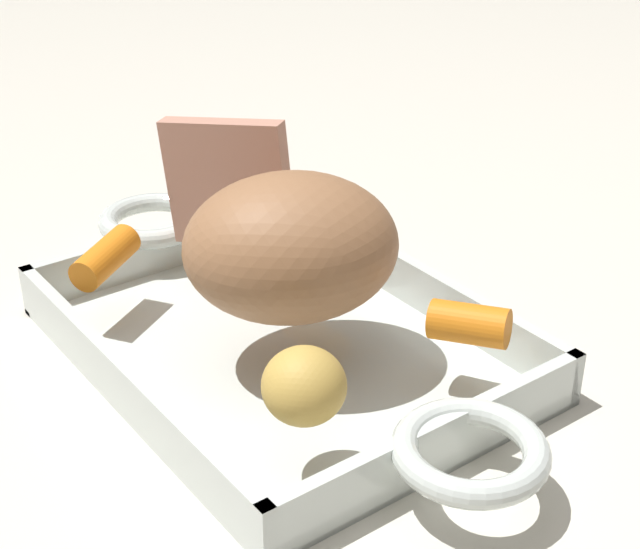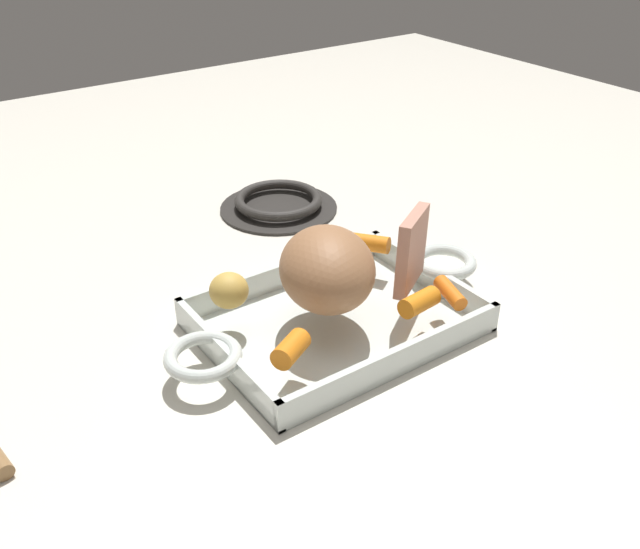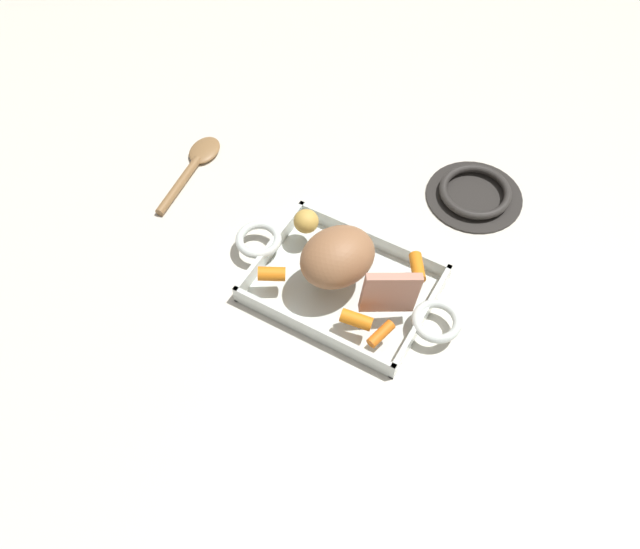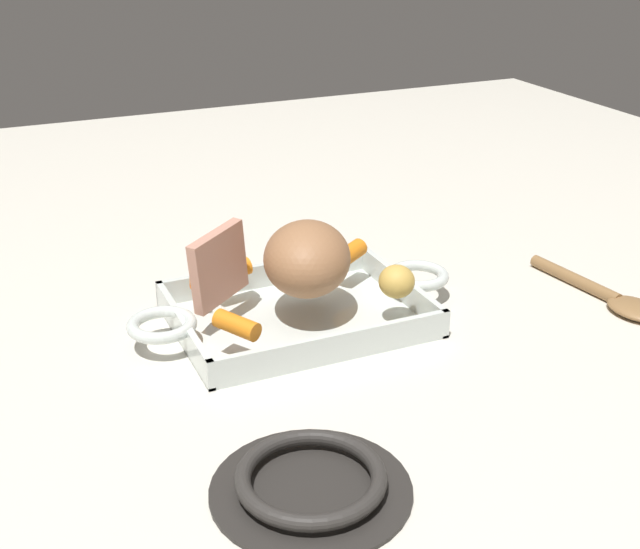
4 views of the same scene
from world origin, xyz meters
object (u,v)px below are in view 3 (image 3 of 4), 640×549
Objects in this scene: roasting_dish at (343,285)px; serving_spoon at (195,163)px; baby_carrot_southeast at (381,334)px; potato_halved at (306,221)px; roast_slice_thin at (390,293)px; stove_burner_rear at (475,194)px; pork_roast at (339,255)px; baby_carrot_short at (272,274)px; baby_carrot_northwest at (356,320)px; baby_carrot_center_right at (417,267)px.

serving_spoon is at bearing 163.74° from roasting_dish.
baby_carrot_southeast reaches higher than roasting_dish.
potato_halved is 0.28m from serving_spoon.
stove_burner_rear is (0.02, 0.31, -0.07)m from roast_slice_thin.
pork_roast reaches higher than baby_carrot_short.
baby_carrot_short is 0.33m from serving_spoon.
baby_carrot_southeast is 0.36m from stove_burner_rear.
potato_halved is at bearing 158.39° from roast_slice_thin.
baby_carrot_northwest is at bearing -49.79° from roasting_dish.
pork_roast is at bearing 166.63° from roast_slice_thin.
pork_roast is 0.11m from baby_carrot_northwest.
potato_halved is 0.24× the size of stove_burner_rear.
stove_burner_rear reaches higher than serving_spoon.
roasting_dish is 3.25× the size of pork_roast.
stove_burner_rear is at bearing 86.67° from baby_carrot_center_right.
roast_slice_thin is 0.32m from stove_burner_rear.
baby_carrot_short is 1.03× the size of potato_halved.
baby_carrot_northwest is at bearing -106.01° from baby_carrot_center_right.
roast_slice_thin is 1.81× the size of baby_carrot_southeast.
roasting_dish is at bearing 167.10° from roast_slice_thin.
roast_slice_thin is at bearing 104.42° from baby_carrot_southeast.
baby_carrot_short is 0.25× the size of stove_burner_rear.
roast_slice_thin is 1.74× the size of baby_carrot_northwest.
baby_carrot_short is (-0.18, -0.04, -0.03)m from roast_slice_thin.
roast_slice_thin is 0.19m from baby_carrot_short.
baby_carrot_northwest reaches higher than roasting_dish.
roast_slice_thin is at bearing -21.61° from potato_halved.
roast_slice_thin reaches higher than baby_carrot_southeast.
baby_carrot_center_right is (0.19, 0.13, -0.00)m from baby_carrot_short.
stove_burner_rear is (0.11, 0.29, -0.00)m from roasting_dish.
baby_carrot_northwest is at bearing -119.69° from serving_spoon.
potato_halved is at bearing 142.22° from baby_carrot_northwest.
baby_carrot_center_right is at bearing 34.31° from roasting_dish.
baby_carrot_southeast is 1.11× the size of potato_halved.
roasting_dish is 0.13m from baby_carrot_southeast.
baby_carrot_short reaches higher than stove_burner_rear.
serving_spoon is at bearing 174.74° from baby_carrot_center_right.
baby_carrot_short is 0.20m from baby_carrot_southeast.
potato_halved is (-0.10, 0.05, 0.04)m from roasting_dish.
roast_slice_thin reaches higher than baby_carrot_short.
baby_carrot_northwest is at bearing -121.31° from roast_slice_thin.
roasting_dish is 0.12m from potato_halved.
stove_burner_rear is at bearing 48.63° from potato_halved.
pork_roast is 0.11m from baby_carrot_short.
baby_carrot_center_right is 1.06× the size of baby_carrot_northwest.
pork_roast is at bearing 36.78° from baby_carrot_short.
pork_roast reaches higher than roasting_dish.
roast_slice_thin is at bearing 58.69° from baby_carrot_northwest.
roasting_dish is 4.77× the size of roast_slice_thin.
baby_carrot_northwest is (-0.03, -0.05, -0.03)m from roast_slice_thin.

